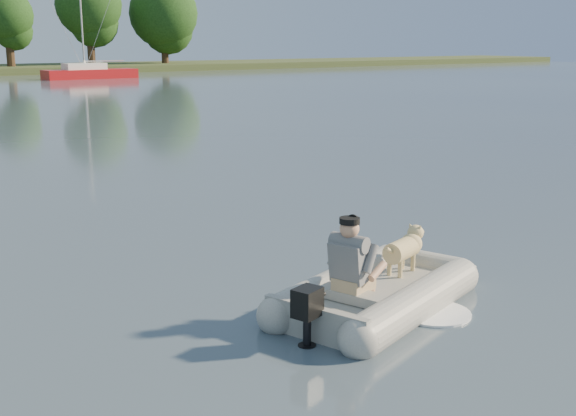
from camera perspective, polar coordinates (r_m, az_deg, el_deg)
water at (r=8.11m, az=2.96°, el=-7.80°), size 160.00×160.00×0.00m
dinghy at (r=8.10m, az=7.41°, el=-4.16°), size 5.12×4.55×1.21m
man at (r=7.58m, az=4.90°, el=-4.01°), size 0.77×0.71×0.93m
dog at (r=8.61m, az=8.97°, el=-3.56°), size 0.85×0.53×0.54m
outboard_motor at (r=7.03m, az=1.53°, el=-8.82°), size 0.42×0.35×0.68m
sailboat at (r=57.43m, az=-15.42°, el=10.24°), size 6.99×2.33×9.50m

